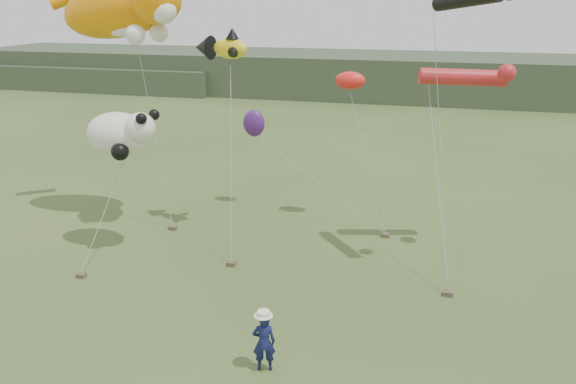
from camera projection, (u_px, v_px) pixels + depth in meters
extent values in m
plane|color=#385123|center=(250.00, 340.00, 15.89)|extent=(120.00, 120.00, 0.00)
cube|color=#2D3D28|center=(391.00, 75.00, 56.43)|extent=(90.00, 12.00, 4.00)
cube|color=#2D3D28|center=(110.00, 77.00, 61.14)|extent=(25.00, 8.00, 2.50)
imported|color=#121744|center=(264.00, 342.00, 14.38)|extent=(0.68, 0.54, 1.63)
cube|color=brown|center=(173.00, 228.00, 23.53)|extent=(0.30, 0.24, 0.15)
cube|color=brown|center=(231.00, 264.00, 20.33)|extent=(0.30, 0.24, 0.15)
cube|color=brown|center=(448.00, 293.00, 18.26)|extent=(0.30, 0.24, 0.15)
cube|color=brown|center=(81.00, 275.00, 19.47)|extent=(0.30, 0.24, 0.15)
cube|color=brown|center=(385.00, 235.00, 22.79)|extent=(0.30, 0.24, 0.15)
ellipsoid|color=orange|center=(121.00, 7.00, 22.23)|extent=(5.49, 2.60, 3.24)
sphere|color=white|center=(163.00, 11.00, 20.41)|extent=(0.94, 0.94, 0.94)
ellipsoid|color=white|center=(124.00, 29.00, 22.16)|extent=(1.84, 0.92, 0.58)
sphere|color=white|center=(135.00, 35.00, 20.65)|extent=(0.73, 0.73, 0.73)
sphere|color=white|center=(159.00, 33.00, 21.94)|extent=(0.73, 0.73, 0.73)
ellipsoid|color=yellow|center=(230.00, 49.00, 21.26)|extent=(1.54, 0.89, 0.79)
cone|color=black|center=(203.00, 47.00, 21.83)|extent=(0.89, 1.05, 0.92)
cone|color=black|center=(232.00, 33.00, 21.05)|extent=(0.51, 0.51, 0.41)
cone|color=black|center=(233.00, 53.00, 20.75)|extent=(0.54, 0.57, 0.41)
cone|color=black|center=(242.00, 50.00, 21.68)|extent=(0.54, 0.57, 0.41)
cylinder|color=red|center=(463.00, 77.00, 20.02)|extent=(3.17, 1.34, 0.68)
sphere|color=red|center=(507.00, 73.00, 19.14)|extent=(0.62, 0.62, 0.62)
ellipsoid|color=white|center=(118.00, 134.00, 20.63)|extent=(2.45, 1.63, 1.63)
sphere|color=white|center=(140.00, 128.00, 20.00)|extent=(1.09, 1.09, 1.09)
sphere|color=black|center=(141.00, 119.00, 19.48)|extent=(0.40, 0.40, 0.40)
sphere|color=black|center=(154.00, 115.00, 20.16)|extent=(0.40, 0.40, 0.40)
sphere|color=black|center=(120.00, 152.00, 20.01)|extent=(0.63, 0.63, 0.63)
sphere|color=black|center=(106.00, 141.00, 21.17)|extent=(0.63, 0.63, 0.63)
ellipsoid|color=red|center=(350.00, 81.00, 22.84)|extent=(1.24, 0.73, 0.73)
ellipsoid|color=#451B6A|center=(254.00, 123.00, 25.28)|extent=(1.00, 0.67, 1.22)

